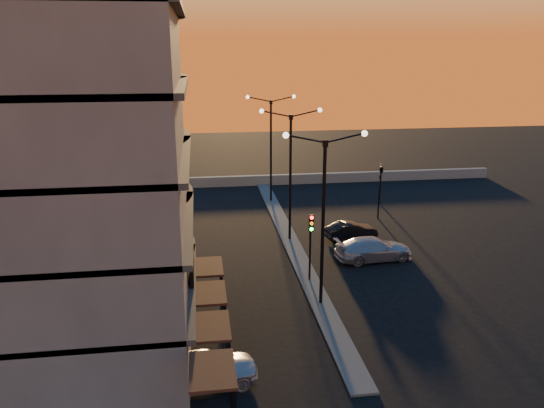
{
  "coord_description": "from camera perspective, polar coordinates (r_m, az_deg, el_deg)",
  "views": [
    {
      "loc": [
        -6.24,
        -25.54,
        13.62
      ],
      "look_at": [
        -1.68,
        7.27,
        3.63
      ],
      "focal_mm": 35.0,
      "sensor_mm": 36.0,
      "label": 1
    }
  ],
  "objects": [
    {
      "name": "sidewalk_west",
      "position": [
        32.78,
        -14.8,
        -8.26
      ],
      "size": [
        5.0,
        40.0,
        0.12
      ],
      "primitive_type": "cube",
      "color": "#535350",
      "rests_on": "ground"
    },
    {
      "name": "signal_east_b",
      "position": [
        47.48,
        11.68,
        3.62
      ],
      "size": [
        0.42,
        1.99,
        3.6
      ],
      "color": "black",
      "rests_on": "ground"
    },
    {
      "name": "streetlamp_mid",
      "position": [
        36.97,
        1.99,
        4.22
      ],
      "size": [
        4.32,
        0.32,
        9.51
      ],
      "color": "black",
      "rests_on": "ground"
    },
    {
      "name": "building",
      "position": [
        26.78,
        -25.29,
        11.55
      ],
      "size": [
        14.35,
        17.08,
        25.0
      ],
      "color": "slate",
      "rests_on": "ground"
    },
    {
      "name": "parapet",
      "position": [
        53.82,
        1.13,
        2.66
      ],
      "size": [
        44.0,
        0.5,
        1.0
      ],
      "primitive_type": "cube",
      "color": "slate",
      "rests_on": "ground"
    },
    {
      "name": "car_wagon",
      "position": [
        35.58,
        10.89,
        -4.76
      ],
      "size": [
        5.3,
        2.55,
        1.49
      ],
      "primitive_type": "imported",
      "rotation": [
        0.0,
        0.0,
        1.66
      ],
      "color": "#B3B4BB",
      "rests_on": "ground"
    },
    {
      "name": "car_sedan",
      "position": [
        39.07,
        8.48,
        -2.84
      ],
      "size": [
        4.0,
        1.99,
        1.26
      ],
      "primitive_type": "imported",
      "rotation": [
        0.0,
        0.0,
        1.75
      ],
      "color": "black",
      "rests_on": "ground"
    },
    {
      "name": "ground",
      "position": [
        29.61,
        5.25,
        -10.69
      ],
      "size": [
        120.0,
        120.0,
        0.0
      ],
      "primitive_type": "plane",
      "color": "black",
      "rests_on": "ground"
    },
    {
      "name": "streetlamp_far",
      "position": [
        46.66,
        -0.12,
        6.87
      ],
      "size": [
        4.32,
        0.32,
        9.51
      ],
      "color": "black",
      "rests_on": "ground"
    },
    {
      "name": "median",
      "position": [
        38.55,
        1.91,
        -3.83
      ],
      "size": [
        1.2,
        36.0,
        0.12
      ],
      "primitive_type": "cube",
      "color": "#535350",
      "rests_on": "ground"
    },
    {
      "name": "streetlamp_near",
      "position": [
        27.49,
        5.55,
        -0.28
      ],
      "size": [
        4.32,
        0.32,
        9.51
      ],
      "color": "black",
      "rests_on": "ground"
    },
    {
      "name": "signal_east_a",
      "position": [
        43.62,
        11.45,
        0.89
      ],
      "size": [
        0.13,
        0.16,
        3.6
      ],
      "color": "black",
      "rests_on": "ground"
    },
    {
      "name": "car_hatchback",
      "position": [
        23.03,
        -7.56,
        -17.24
      ],
      "size": [
        4.87,
        2.51,
        1.59
      ],
      "primitive_type": "imported",
      "rotation": [
        0.0,
        0.0,
        1.71
      ],
      "color": "silver",
      "rests_on": "ground"
    },
    {
      "name": "traffic_light_main",
      "position": [
        31.01,
        4.2,
        -3.52
      ],
      "size": [
        0.28,
        0.44,
        4.25
      ],
      "color": "black",
      "rests_on": "ground"
    }
  ]
}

